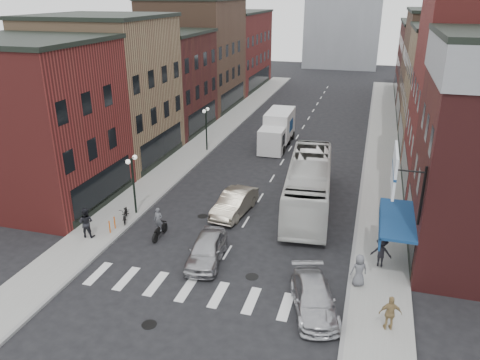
% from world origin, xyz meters
% --- Properties ---
extents(ground, '(160.00, 160.00, 0.00)m').
position_xyz_m(ground, '(0.00, 0.00, 0.00)').
color(ground, black).
rests_on(ground, ground).
extents(sidewalk_left, '(3.00, 74.00, 0.15)m').
position_xyz_m(sidewalk_left, '(-8.50, 22.00, 0.07)').
color(sidewalk_left, gray).
rests_on(sidewalk_left, ground).
extents(sidewalk_right, '(3.00, 74.00, 0.15)m').
position_xyz_m(sidewalk_right, '(8.50, 22.00, 0.07)').
color(sidewalk_right, gray).
rests_on(sidewalk_right, ground).
extents(curb_left, '(0.20, 74.00, 0.16)m').
position_xyz_m(curb_left, '(-7.00, 22.00, 0.00)').
color(curb_left, gray).
rests_on(curb_left, ground).
extents(curb_right, '(0.20, 74.00, 0.16)m').
position_xyz_m(curb_right, '(7.00, 22.00, 0.00)').
color(curb_right, gray).
rests_on(curb_right, ground).
extents(crosswalk_stripes, '(12.00, 2.20, 0.01)m').
position_xyz_m(crosswalk_stripes, '(0.00, -3.00, 0.00)').
color(crosswalk_stripes, silver).
rests_on(crosswalk_stripes, ground).
extents(bldg_left_near, '(10.30, 9.20, 11.30)m').
position_xyz_m(bldg_left_near, '(-14.99, 4.50, 5.65)').
color(bldg_left_near, maroon).
rests_on(bldg_left_near, ground).
extents(bldg_left_mid_a, '(10.30, 10.20, 12.30)m').
position_xyz_m(bldg_left_mid_a, '(-14.99, 14.00, 6.15)').
color(bldg_left_mid_a, '#8F6D4F').
rests_on(bldg_left_mid_a, ground).
extents(bldg_left_mid_b, '(10.30, 10.20, 10.30)m').
position_xyz_m(bldg_left_mid_b, '(-14.99, 24.00, 5.15)').
color(bldg_left_mid_b, '#48191A').
rests_on(bldg_left_mid_b, ground).
extents(bldg_left_far_a, '(10.30, 12.20, 13.30)m').
position_xyz_m(bldg_left_far_a, '(-14.99, 35.00, 6.65)').
color(bldg_left_far_a, brown).
rests_on(bldg_left_far_a, ground).
extents(bldg_left_far_b, '(10.30, 16.20, 11.30)m').
position_xyz_m(bldg_left_far_b, '(-14.99, 49.00, 5.65)').
color(bldg_left_far_b, maroon).
rests_on(bldg_left_far_b, ground).
extents(bldg_right_mid_b, '(10.30, 10.20, 11.30)m').
position_xyz_m(bldg_right_mid_b, '(14.99, 24.00, 5.65)').
color(bldg_right_mid_b, '#8F6D4F').
rests_on(bldg_right_mid_b, ground).
extents(bldg_right_far_a, '(10.30, 12.20, 12.30)m').
position_xyz_m(bldg_right_far_a, '(14.99, 35.00, 6.15)').
color(bldg_right_far_a, brown).
rests_on(bldg_right_far_a, ground).
extents(bldg_right_far_b, '(10.30, 16.20, 10.30)m').
position_xyz_m(bldg_right_far_b, '(14.99, 49.00, 5.15)').
color(bldg_right_far_b, '#48191A').
rests_on(bldg_right_far_b, ground).
extents(awning_blue, '(1.80, 5.00, 0.78)m').
position_xyz_m(awning_blue, '(8.93, 2.50, 2.63)').
color(awning_blue, navy).
rests_on(awning_blue, ground).
extents(billboard_sign, '(1.52, 3.00, 3.70)m').
position_xyz_m(billboard_sign, '(8.59, 0.50, 6.13)').
color(billboard_sign, black).
rests_on(billboard_sign, ground).
extents(streetlamp_near, '(0.32, 1.22, 4.11)m').
position_xyz_m(streetlamp_near, '(-7.40, 4.00, 2.91)').
color(streetlamp_near, black).
rests_on(streetlamp_near, ground).
extents(streetlamp_far, '(0.32, 1.22, 4.11)m').
position_xyz_m(streetlamp_far, '(-7.40, 18.00, 2.91)').
color(streetlamp_far, black).
rests_on(streetlamp_far, ground).
extents(bike_rack, '(0.08, 0.68, 0.80)m').
position_xyz_m(bike_rack, '(-7.60, 1.30, 0.55)').
color(bike_rack, '#D8590C').
rests_on(bike_rack, sidewalk_left).
extents(box_truck, '(2.38, 7.53, 3.27)m').
position_xyz_m(box_truck, '(-1.40, 21.42, 1.61)').
color(box_truck, silver).
rests_on(box_truck, ground).
extents(motorcycle_rider, '(0.55, 1.95, 1.99)m').
position_xyz_m(motorcycle_rider, '(-4.51, 1.52, 0.93)').
color(motorcycle_rider, black).
rests_on(motorcycle_rider, ground).
extents(transit_bus, '(3.86, 12.16, 3.33)m').
position_xyz_m(transit_bus, '(3.51, 8.52, 1.67)').
color(transit_bus, silver).
rests_on(transit_bus, ground).
extents(sedan_left_near, '(2.30, 4.60, 1.50)m').
position_xyz_m(sedan_left_near, '(-0.82, -0.20, 0.75)').
color(sedan_left_near, '#A8A7AB').
rests_on(sedan_left_near, ground).
extents(sedan_left_far, '(2.24, 4.93, 1.57)m').
position_xyz_m(sedan_left_far, '(-1.07, 6.00, 0.78)').
color(sedan_left_far, '#ABA08B').
rests_on(sedan_left_far, ground).
extents(curb_car, '(3.17, 4.98, 1.34)m').
position_xyz_m(curb_car, '(5.49, -2.87, 0.67)').
color(curb_car, '#B0B0B5').
rests_on(curb_car, ground).
extents(parked_bicycle, '(1.37, 1.98, 0.99)m').
position_xyz_m(parked_bicycle, '(-7.50, 2.80, 0.64)').
color(parked_bicycle, black).
rests_on(parked_bicycle, sidewalk_left).
extents(ped_left_solo, '(0.99, 0.65, 1.89)m').
position_xyz_m(ped_left_solo, '(-8.67, 0.20, 1.10)').
color(ped_left_solo, black).
rests_on(ped_left_solo, sidewalk_left).
extents(ped_right_a, '(1.13, 0.62, 1.69)m').
position_xyz_m(ped_right_a, '(8.46, 1.75, 1.00)').
color(ped_right_a, black).
rests_on(ped_right_a, sidewalk_right).
extents(ped_right_b, '(1.06, 0.68, 1.68)m').
position_xyz_m(ped_right_b, '(8.88, -3.47, 0.99)').
color(ped_right_b, '#94794B').
rests_on(ped_right_b, sidewalk_right).
extents(ped_right_c, '(0.98, 0.82, 1.72)m').
position_xyz_m(ped_right_c, '(7.40, -0.42, 1.01)').
color(ped_right_c, '#5B5C63').
rests_on(ped_right_c, sidewalk_right).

